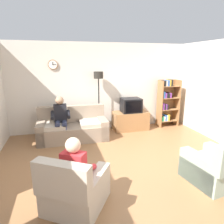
{
  "coord_description": "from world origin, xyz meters",
  "views": [
    {
      "loc": [
        -1.31,
        -3.54,
        2.17
      ],
      "look_at": [
        -0.16,
        0.77,
        1.02
      ],
      "focal_mm": 32.08,
      "sensor_mm": 36.0,
      "label": 1
    }
  ],
  "objects": [
    {
      "name": "person_on_couch",
      "position": [
        -1.32,
        1.8,
        0.7
      ],
      "size": [
        0.51,
        0.54,
        1.24
      ],
      "color": "black",
      "rests_on": "ground_plane"
    },
    {
      "name": "floor_lamp",
      "position": [
        -0.16,
        2.35,
        1.45
      ],
      "size": [
        0.28,
        0.28,
        1.85
      ],
      "color": "black",
      "rests_on": "ground_plane"
    },
    {
      "name": "person_in_left_armchair",
      "position": [
        -1.13,
        -0.8,
        0.6
      ],
      "size": [
        0.61,
        0.64,
        1.12
      ],
      "color": "red",
      "rests_on": "ground_plane"
    },
    {
      "name": "tv_stand",
      "position": [
        0.84,
        2.25,
        0.29
      ],
      "size": [
        1.1,
        0.56,
        0.59
      ],
      "color": "olive",
      "rests_on": "ground_plane"
    },
    {
      "name": "couch",
      "position": [
        -1.0,
        1.91,
        0.31
      ],
      "size": [
        1.91,
        0.91,
        0.9
      ],
      "color": "gray",
      "rests_on": "ground_plane"
    },
    {
      "name": "bookshelf",
      "position": [
        2.15,
        2.32,
        0.82
      ],
      "size": [
        0.68,
        0.36,
        1.57
      ],
      "color": "olive",
      "rests_on": "ground_plane"
    },
    {
      "name": "armchair_near_window",
      "position": [
        -1.17,
        -0.88,
        0.29
      ],
      "size": [
        1.15,
        1.17,
        0.9
      ],
      "color": "#BCAD99",
      "rests_on": "ground_plane"
    },
    {
      "name": "armchair_near_bookshelf",
      "position": [
        1.31,
        -0.89,
        0.29
      ],
      "size": [
        0.92,
        0.99,
        0.9
      ],
      "color": "gray",
      "rests_on": "ground_plane"
    },
    {
      "name": "ground_plane",
      "position": [
        0.0,
        0.0,
        0.0
      ],
      "size": [
        12.0,
        12.0,
        0.0
      ],
      "primitive_type": "plane",
      "color": "#8C603D"
    },
    {
      "name": "back_wall_assembly",
      "position": [
        -0.0,
        2.66,
        1.35
      ],
      "size": [
        6.2,
        0.17,
        2.7
      ],
      "color": "silver",
      "rests_on": "ground_plane"
    },
    {
      "name": "tv",
      "position": [
        0.84,
        2.23,
        0.81
      ],
      "size": [
        0.6,
        0.49,
        0.44
      ],
      "color": "black",
      "rests_on": "tv_stand"
    }
  ]
}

